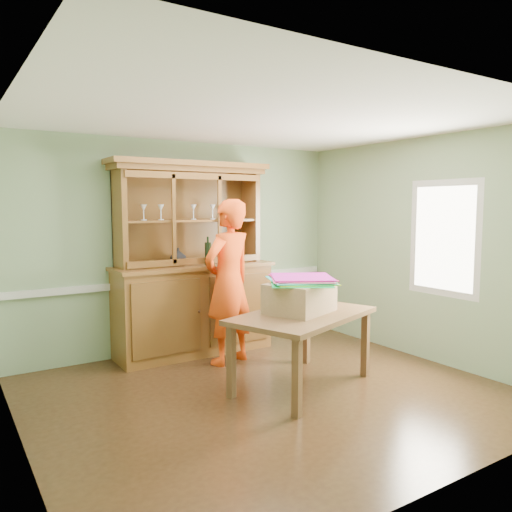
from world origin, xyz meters
TOP-DOWN VIEW (x-y plane):
  - floor at (0.00, 0.00)m, footprint 4.50×4.50m
  - ceiling at (0.00, 0.00)m, footprint 4.50×4.50m
  - wall_back at (0.00, 2.00)m, footprint 4.50×0.00m
  - wall_left at (-2.25, 0.00)m, footprint 0.00×4.00m
  - wall_right at (2.25, 0.00)m, footprint 0.00×4.00m
  - wall_front at (0.00, -2.00)m, footprint 4.50×0.00m
  - chair_rail at (0.00, 1.98)m, footprint 4.41×0.05m
  - framed_map at (-2.23, 0.30)m, footprint 0.03×0.60m
  - window_panel at (2.23, -0.30)m, footprint 0.03×0.96m
  - china_hutch at (-0.02, 1.72)m, footprint 2.06×0.68m
  - dining_table at (0.40, 0.00)m, footprint 1.77×1.39m
  - cardboard_box at (0.41, 0.06)m, footprint 0.81×0.73m
  - kite_stack at (0.41, 0.04)m, footprint 0.82×0.82m
  - person at (0.15, 1.11)m, footprint 0.82×0.66m

SIDE VIEW (x-z plane):
  - floor at x=0.00m, z-range 0.00..0.00m
  - dining_table at x=0.40m, z-range 0.30..1.07m
  - china_hutch at x=-0.02m, z-range -0.36..2.06m
  - chair_rail at x=0.00m, z-range 0.86..0.94m
  - cardboard_box at x=0.41m, z-range 0.77..1.08m
  - person at x=0.15m, z-range 0.00..1.95m
  - kite_stack at x=0.41m, z-range 1.08..1.14m
  - wall_back at x=0.00m, z-range -0.90..3.60m
  - wall_left at x=-2.25m, z-range -0.65..3.35m
  - wall_right at x=2.25m, z-range -0.65..3.35m
  - wall_front at x=0.00m, z-range -0.90..3.60m
  - window_panel at x=2.23m, z-range 0.82..2.18m
  - framed_map at x=-2.23m, z-range 1.32..1.78m
  - ceiling at x=0.00m, z-range 2.70..2.70m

